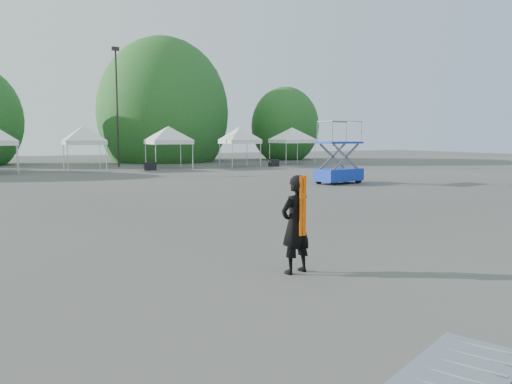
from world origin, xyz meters
name	(u,v)px	position (x,y,z in m)	size (l,w,h in m)	color
ground	(271,243)	(0.00, 0.00, 0.00)	(120.00, 120.00, 0.00)	#474442
light_pole_east	(117,100)	(3.00, 32.00, 5.52)	(0.60, 0.25, 9.80)	black
tree_mid_e	(163,113)	(9.00, 39.00, 4.84)	(5.12, 5.12, 7.79)	#382314
tree_far_e	(285,126)	(22.00, 37.00, 3.63)	(3.84, 3.84, 5.84)	#382314
tent_e	(84,129)	(-0.25, 28.19, 3.06)	(4.03, 4.03, 3.88)	silver
tent_f	(168,130)	(6.06, 27.87, 3.06)	(4.43, 4.43, 3.88)	silver
tent_g	(240,130)	(12.15, 27.63, 3.06)	(3.94, 3.94, 3.88)	silver
tent_h	(292,131)	(17.97, 28.81, 3.06)	(4.55, 4.55, 3.88)	silver
man	(296,224)	(-0.86, -2.55, 0.93)	(0.76, 0.58, 1.85)	black
scissor_lift	(339,152)	(10.49, 11.52, 1.69)	(2.79, 1.77, 3.35)	#0F0C9E
barrier_left	(460,372)	(-1.39, -6.81, 0.03)	(2.19, 1.65, 0.06)	#A3A6AB
crate_mid	(150,166)	(4.20, 26.58, 0.30)	(0.78, 0.61, 0.61)	black
crate_east	(274,163)	(14.88, 26.65, 0.30)	(0.78, 0.60, 0.60)	black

